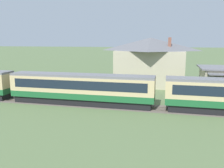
# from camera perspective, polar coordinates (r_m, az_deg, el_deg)

# --- Properties ---
(passenger_train) EXTENTS (102.86, 2.96, 4.07)m
(passenger_train) POSITION_cam_1_polar(r_m,az_deg,el_deg) (31.82, -7.02, -0.89)
(passenger_train) COLOR #1E6033
(passenger_train) RESTS_ON ground_plane
(railway_track) EXTENTS (174.95, 3.60, 0.04)m
(railway_track) POSITION_cam_1_polar(r_m,az_deg,el_deg) (32.19, -6.19, -4.85)
(railway_track) COLOR #665B51
(railway_track) RESTS_ON ground_plane
(station_house_grey_roof) EXTENTS (13.46, 9.75, 9.02)m
(station_house_grey_roof) POSITION_cam_1_polar(r_m,az_deg,el_deg) (46.08, 9.16, 5.53)
(station_house_grey_roof) COLOR #BCB293
(station_house_grey_roof) RESTS_ON ground_plane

